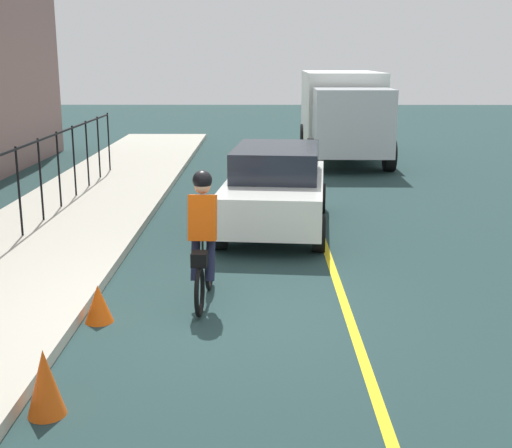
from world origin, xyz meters
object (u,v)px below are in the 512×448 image
object	(u,v)px
cyclist_lead	(203,239)
traffic_cone_far	(45,383)
parked_sedan_rear	(276,187)
traffic_cone_near	(98,304)
box_truck_background	(343,111)

from	to	relation	value
cyclist_lead	traffic_cone_far	world-z (taller)	cyclist_lead
parked_sedan_rear	traffic_cone_far	world-z (taller)	parked_sedan_rear
traffic_cone_near	traffic_cone_far	world-z (taller)	traffic_cone_far
box_truck_background	traffic_cone_near	distance (m)	15.10
parked_sedan_rear	box_truck_background	distance (m)	9.74
box_truck_background	traffic_cone_near	xyz separation A→B (m)	(-14.29, 4.70, -1.31)
cyclist_lead	box_truck_background	xyz separation A→B (m)	(13.63, -3.43, 0.64)
traffic_cone_near	traffic_cone_far	size ratio (longest dim) A/B	0.74
box_truck_background	traffic_cone_far	size ratio (longest dim) A/B	10.27
box_truck_background	traffic_cone_near	size ratio (longest dim) A/B	13.81
cyclist_lead	traffic_cone_near	size ratio (longest dim) A/B	3.74
traffic_cone_near	cyclist_lead	bearing A→B (deg)	-62.51
parked_sedan_rear	traffic_cone_near	distance (m)	5.43
parked_sedan_rear	traffic_cone_far	size ratio (longest dim) A/B	6.93
cyclist_lead	traffic_cone_near	world-z (taller)	cyclist_lead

